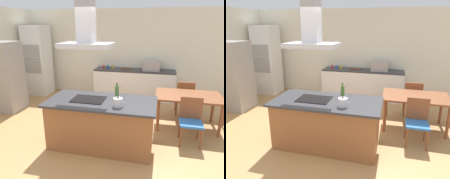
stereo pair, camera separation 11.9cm
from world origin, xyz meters
The scene contains 18 objects.
ground centered at (0.00, 1.50, 0.00)m, with size 16.00×16.00×0.00m, color tan.
wall_back centered at (0.00, 3.25, 1.35)m, with size 7.20×0.10×2.70m, color silver.
kitchen_island centered at (0.00, 0.00, 0.45)m, with size 1.99×0.99×0.90m.
cooktop centered at (-0.25, 0.00, 0.91)m, with size 0.60×0.44×0.01m, color black.
tea_kettle centered at (0.35, -0.21, 0.97)m, with size 0.22×0.16×0.17m.
olive_oil_bottle centered at (0.24, 0.23, 1.02)m, with size 0.07×0.07×0.28m.
back_counter centered at (0.23, 2.88, 0.45)m, with size 2.45×0.62×0.90m.
countertop_microwave centered at (0.74, 2.88, 1.04)m, with size 0.50×0.38×0.28m, color #9E9993.
coffee_mug_red centered at (-0.75, 2.89, 0.95)m, with size 0.08×0.08×0.09m, color red.
coffee_mug_blue centered at (-0.61, 2.91, 0.95)m, with size 0.08×0.08×0.09m, color #2D56B2.
coffee_mug_yellow centered at (-0.48, 2.95, 0.95)m, with size 0.08×0.08×0.09m, color gold.
cutting_board centered at (-0.01, 2.93, 0.91)m, with size 0.34×0.24×0.02m, color #59331E.
wall_oven_stack centered at (-2.90, 2.65, 1.10)m, with size 0.70×0.66×2.20m.
refrigerator centered at (-2.98, 1.14, 0.91)m, with size 0.80×0.73×1.82m.
dining_table centered at (1.65, 1.17, 0.67)m, with size 1.40×0.90×0.75m.
chair_facing_island centered at (1.65, 0.51, 0.51)m, with size 0.42×0.42×0.89m.
chair_facing_back_wall centered at (1.65, 1.84, 0.51)m, with size 0.42×0.42×0.89m.
range_hood centered at (-0.25, 0.00, 2.10)m, with size 0.90×0.55×0.78m.
Camera 2 is at (1.13, -3.46, 2.23)m, focal length 34.00 mm.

